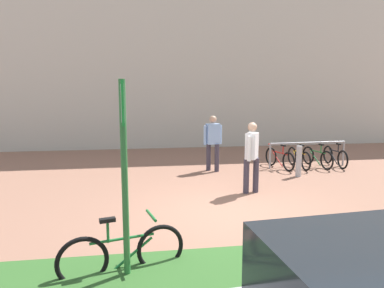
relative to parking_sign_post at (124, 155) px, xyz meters
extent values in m
plane|color=#936651|center=(1.95, 2.31, -1.68)|extent=(60.00, 60.00, 0.00)
cube|color=beige|center=(1.95, 11.30, 3.32)|extent=(28.00, 1.20, 10.00)
cube|color=#336028|center=(1.38, 0.00, -1.60)|extent=(7.00, 1.10, 0.16)
cylinder|color=#2D7238|center=(0.00, 0.00, -0.39)|extent=(0.08, 0.08, 2.59)
cube|color=#198C33|center=(0.00, 0.00, 0.62)|extent=(0.06, 0.36, 0.52)
cube|color=white|center=(0.00, 0.00, 0.62)|extent=(0.06, 0.30, 0.44)
torus|color=black|center=(-0.55, 0.05, -1.35)|extent=(0.66, 0.22, 0.66)
torus|color=black|center=(0.44, 0.29, -1.35)|extent=(0.66, 0.22, 0.66)
cylinder|color=#1E7233|center=(-0.06, 0.17, -1.13)|extent=(0.82, 0.24, 0.04)
cylinder|color=#1E7233|center=(0.04, 0.19, -1.39)|extent=(0.60, 0.18, 0.44)
cylinder|color=#1E7233|center=(-0.24, 0.12, -1.01)|extent=(0.04, 0.04, 0.28)
cube|color=black|center=(-0.24, 0.12, -0.85)|extent=(0.21, 0.13, 0.05)
cylinder|color=#1E7233|center=(0.32, 0.26, -0.87)|extent=(0.14, 0.42, 0.04)
cylinder|color=#99999E|center=(4.27, 6.15, -1.28)|extent=(0.06, 0.06, 0.80)
cylinder|color=#99999E|center=(6.86, 6.26, -1.28)|extent=(0.06, 0.06, 0.80)
cylinder|color=#99999E|center=(5.57, 6.20, -0.88)|extent=(2.60, 0.17, 0.06)
torus|color=black|center=(4.70, 5.70, -1.38)|extent=(0.19, 0.60, 0.61)
torus|color=black|center=(4.48, 6.62, -1.38)|extent=(0.19, 0.60, 0.61)
cylinder|color=red|center=(4.59, 6.16, -1.18)|extent=(0.21, 0.76, 0.03)
cylinder|color=red|center=(4.57, 6.25, -1.41)|extent=(0.16, 0.55, 0.40)
cylinder|color=red|center=(4.63, 6.00, -1.07)|extent=(0.03, 0.03, 0.26)
cube|color=black|center=(4.63, 6.00, -0.92)|extent=(0.11, 0.20, 0.05)
cylinder|color=red|center=(4.51, 6.51, -0.94)|extent=(0.38, 0.12, 0.04)
torus|color=black|center=(5.25, 5.68, -1.38)|extent=(0.07, 0.61, 0.61)
torus|color=black|center=(5.23, 6.62, -1.38)|extent=(0.07, 0.61, 0.61)
cylinder|color=gold|center=(5.24, 6.15, -1.18)|extent=(0.05, 0.77, 0.03)
cylinder|color=gold|center=(5.24, 6.24, -1.41)|extent=(0.05, 0.56, 0.40)
cylinder|color=gold|center=(5.25, 5.98, -1.07)|extent=(0.03, 0.03, 0.26)
cube|color=black|center=(5.25, 5.98, -0.92)|extent=(0.08, 0.19, 0.05)
cylinder|color=gold|center=(5.23, 6.51, -0.94)|extent=(0.39, 0.05, 0.04)
torus|color=black|center=(5.97, 5.72, -1.38)|extent=(0.15, 0.61, 0.61)
torus|color=black|center=(5.81, 6.64, -1.38)|extent=(0.15, 0.61, 0.61)
cylinder|color=#1E7233|center=(5.89, 6.18, -1.18)|extent=(0.16, 0.76, 0.03)
cylinder|color=#1E7233|center=(5.88, 6.27, -1.41)|extent=(0.12, 0.55, 0.40)
cylinder|color=#1E7233|center=(5.92, 6.01, -1.07)|extent=(0.03, 0.03, 0.26)
cube|color=black|center=(5.92, 6.01, -0.92)|extent=(0.10, 0.19, 0.05)
cylinder|color=#1E7233|center=(5.83, 6.53, -0.94)|extent=(0.39, 0.10, 0.04)
torus|color=black|center=(6.52, 5.74, -1.38)|extent=(0.08, 0.61, 0.61)
torus|color=black|center=(6.56, 6.68, -1.38)|extent=(0.08, 0.61, 0.61)
cylinder|color=black|center=(6.54, 6.21, -1.18)|extent=(0.06, 0.77, 0.03)
cylinder|color=black|center=(6.54, 6.30, -1.41)|extent=(0.05, 0.56, 0.40)
cylinder|color=black|center=(6.53, 6.04, -1.07)|extent=(0.03, 0.03, 0.26)
cube|color=black|center=(6.53, 6.04, -0.92)|extent=(0.08, 0.19, 0.05)
cylinder|color=black|center=(6.55, 6.57, -0.94)|extent=(0.39, 0.05, 0.04)
cylinder|color=#ADADB2|center=(4.70, 5.04, -1.23)|extent=(0.16, 0.16, 0.90)
cylinder|color=#383342|center=(2.96, 3.71, -1.26)|extent=(0.14, 0.14, 0.85)
cylinder|color=#383342|center=(2.70, 3.66, -1.26)|extent=(0.14, 0.14, 0.85)
cube|color=white|center=(2.83, 3.68, -0.52)|extent=(0.41, 0.47, 0.62)
cylinder|color=white|center=(2.97, 3.90, -0.55)|extent=(0.09, 0.09, 0.59)
cylinder|color=white|center=(2.69, 3.46, -0.55)|extent=(0.09, 0.09, 0.59)
sphere|color=tan|center=(2.83, 3.68, -0.07)|extent=(0.22, 0.22, 0.22)
cylinder|color=#383342|center=(2.28, 6.20, -1.26)|extent=(0.14, 0.14, 0.85)
cylinder|color=#383342|center=(2.50, 6.02, -1.26)|extent=(0.14, 0.14, 0.85)
cube|color=#8CB2E5|center=(2.39, 6.11, -0.52)|extent=(0.44, 0.32, 0.62)
cylinder|color=#8CB2E5|center=(2.14, 6.05, -0.55)|extent=(0.09, 0.09, 0.59)
cylinder|color=#8CB2E5|center=(2.64, 6.17, -0.55)|extent=(0.09, 0.09, 0.59)
sphere|color=tan|center=(2.39, 6.11, -0.07)|extent=(0.22, 0.22, 0.22)
camera|label=1|loc=(0.21, -4.16, 0.76)|focal=32.28mm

